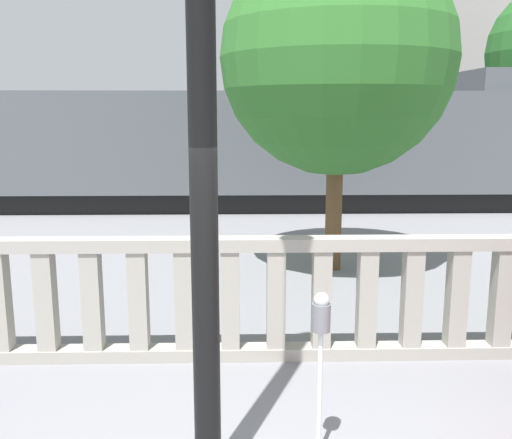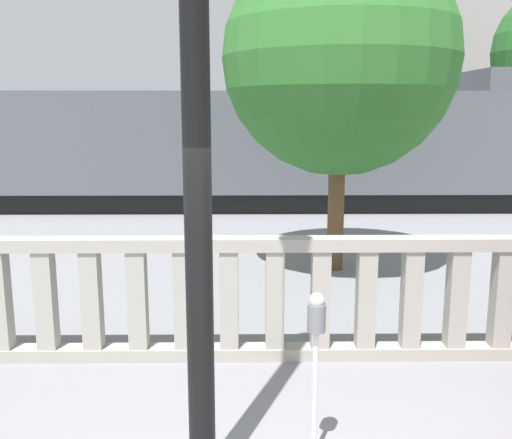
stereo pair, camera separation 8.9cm
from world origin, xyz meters
name	(u,v)px [view 1 (the left image)]	position (x,y,z in m)	size (l,w,h in m)	color
balustrade	(253,299)	(0.00, 3.30, 0.69)	(12.39, 0.24, 1.39)	#9E998E
parking_meter	(321,331)	(0.49, 1.42, 1.07)	(0.14, 0.14, 1.38)	silver
train_near	(140,148)	(-2.98, 13.46, 1.71)	(24.78, 2.64, 3.85)	black
train_far	(210,126)	(-1.95, 30.19, 1.89)	(29.49, 2.76, 4.22)	black
building_block	(452,46)	(9.36, 23.64, 5.60)	(8.74, 9.10, 11.20)	gray
tree_right	(338,58)	(1.47, 6.97, 3.59)	(3.89, 3.89, 5.54)	brown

